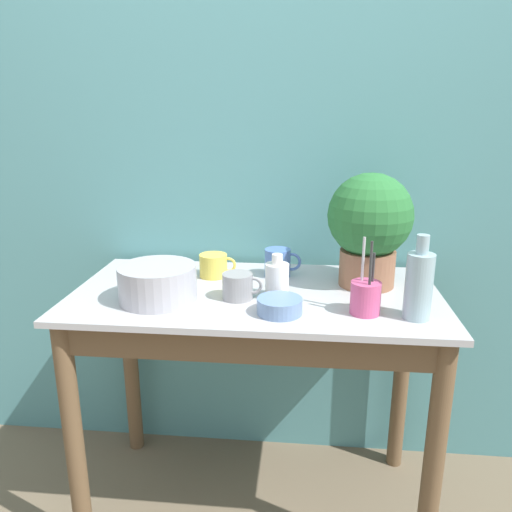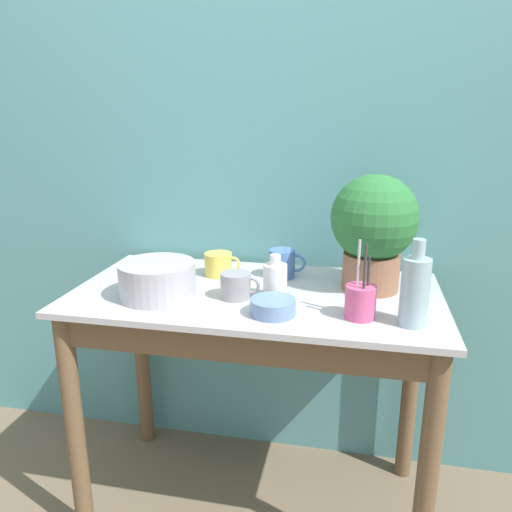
# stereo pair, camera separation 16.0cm
# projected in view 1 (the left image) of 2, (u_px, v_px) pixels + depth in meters

# --- Properties ---
(wall_back) EXTENTS (6.00, 0.05, 2.40)m
(wall_back) POSITION_uv_depth(u_px,v_px,m) (266.00, 166.00, 1.88)
(wall_back) COLOR teal
(wall_back) RESTS_ON ground_plane
(counter_table) EXTENTS (1.19, 0.62, 0.83)m
(counter_table) POSITION_uv_depth(u_px,v_px,m) (255.00, 345.00, 1.67)
(counter_table) COLOR brown
(counter_table) RESTS_ON ground_plane
(potted_plant) EXTENTS (0.28, 0.28, 0.38)m
(potted_plant) POSITION_uv_depth(u_px,v_px,m) (370.00, 224.00, 1.64)
(potted_plant) COLOR #8C5B42
(potted_plant) RESTS_ON counter_table
(bowl_wash_large) EXTENTS (0.24, 0.24, 0.11)m
(bowl_wash_large) POSITION_uv_depth(u_px,v_px,m) (158.00, 283.00, 1.54)
(bowl_wash_large) COLOR #A8A8B2
(bowl_wash_large) RESTS_ON counter_table
(bottle_tall) EXTENTS (0.08, 0.08, 0.25)m
(bottle_tall) POSITION_uv_depth(u_px,v_px,m) (419.00, 284.00, 1.40)
(bottle_tall) COLOR #93B2BC
(bottle_tall) RESTS_ON counter_table
(bottle_short) EXTENTS (0.08, 0.08, 0.14)m
(bottle_short) POSITION_uv_depth(u_px,v_px,m) (277.00, 280.00, 1.57)
(bottle_short) COLOR white
(bottle_short) RESTS_ON counter_table
(mug_yellow) EXTENTS (0.13, 0.10, 0.08)m
(mug_yellow) POSITION_uv_depth(u_px,v_px,m) (214.00, 265.00, 1.77)
(mug_yellow) COLOR #E5CC4C
(mug_yellow) RESTS_ON counter_table
(mug_blue) EXTENTS (0.13, 0.09, 0.10)m
(mug_blue) POSITION_uv_depth(u_px,v_px,m) (278.00, 263.00, 1.77)
(mug_blue) COLOR #4C70B7
(mug_blue) RESTS_ON counter_table
(mug_grey) EXTENTS (0.13, 0.10, 0.08)m
(mug_grey) POSITION_uv_depth(u_px,v_px,m) (238.00, 286.00, 1.56)
(mug_grey) COLOR gray
(mug_grey) RESTS_ON counter_table
(bowl_small_tan) EXTENTS (0.13, 0.13, 0.06)m
(bowl_small_tan) POSITION_uv_depth(u_px,v_px,m) (152.00, 268.00, 1.77)
(bowl_small_tan) COLOR tan
(bowl_small_tan) RESTS_ON counter_table
(bowl_small_blue) EXTENTS (0.13, 0.13, 0.05)m
(bowl_small_blue) POSITION_uv_depth(u_px,v_px,m) (280.00, 306.00, 1.45)
(bowl_small_blue) COLOR #6684B2
(bowl_small_blue) RESTS_ON counter_table
(utensil_cup) EXTENTS (0.09, 0.09, 0.23)m
(utensil_cup) POSITION_uv_depth(u_px,v_px,m) (365.00, 297.00, 1.44)
(utensil_cup) COLOR #CC4C7F
(utensil_cup) RESTS_ON counter_table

